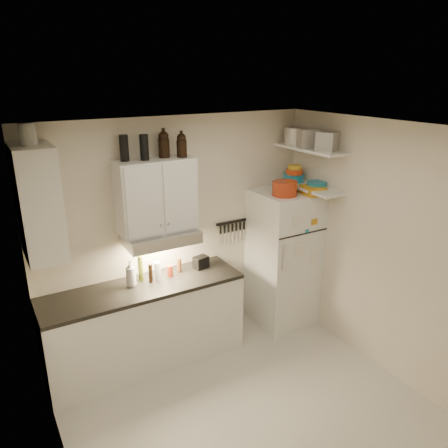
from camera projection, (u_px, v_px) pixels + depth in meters
floor at (249, 411)px, 4.12m from camera, size 3.20×3.00×0.02m
ceiling at (256, 130)px, 3.26m from camera, size 3.20×3.00×0.02m
back_wall at (178, 233)px, 4.92m from camera, size 3.20×0.02×2.60m
left_wall at (52, 343)px, 2.92m from camera, size 0.02×3.00×2.60m
right_wall at (383, 250)px, 4.46m from camera, size 0.02×3.00×2.60m
base_cabinet at (146, 326)px, 4.68m from camera, size 2.10×0.60×0.88m
countertop at (143, 288)px, 4.53m from camera, size 2.10×0.62×0.04m
upper_cabinet at (156, 196)px, 4.46m from camera, size 0.80×0.33×0.75m
side_cabinet at (38, 203)px, 3.77m from camera, size 0.33×0.55×1.00m
range_hood at (161, 237)px, 4.55m from camera, size 0.76×0.46×0.12m
fridge at (283, 258)px, 5.38m from camera, size 0.70×0.68×1.70m
shelf_hi at (310, 149)px, 4.92m from camera, size 0.30×0.95×0.03m
shelf_lo at (308, 187)px, 5.06m from camera, size 0.30×0.95×0.03m
knife_strip at (232, 222)px, 5.22m from camera, size 0.42×0.02×0.03m
dutch_oven at (285, 188)px, 4.90m from camera, size 0.37×0.37×0.16m
book_stack at (313, 190)px, 4.96m from camera, size 0.26×0.31×0.09m
spice_jar at (288, 188)px, 5.04m from camera, size 0.09×0.09×0.11m
stock_pot at (296, 136)px, 5.10m from camera, size 0.36×0.36×0.20m
tin_a at (308, 138)px, 4.87m from camera, size 0.26×0.25×0.21m
tin_b at (328, 141)px, 4.69m from camera, size 0.26×0.26×0.20m
bowl_teal at (293, 177)px, 5.23m from camera, size 0.25×0.25×0.10m
bowl_orange at (294, 172)px, 5.17m from camera, size 0.20×0.20×0.06m
bowl_yellow at (295, 167)px, 5.15m from camera, size 0.15×0.15×0.05m
plates at (317, 184)px, 5.01m from camera, size 0.30×0.30×0.06m
growler_a at (164, 144)px, 4.38m from camera, size 0.15×0.15×0.27m
growler_b at (182, 145)px, 4.39m from camera, size 0.13×0.13×0.25m
thermos_a at (144, 147)px, 4.24m from camera, size 0.10×0.10×0.25m
thermos_b at (124, 148)px, 4.20m from camera, size 0.11×0.11×0.25m
side_jar at (28, 134)px, 3.54m from camera, size 0.17×0.17×0.18m
soap_bottle at (130, 272)px, 4.47m from camera, size 0.14×0.14×0.32m
pepper_mill at (179, 265)px, 4.82m from camera, size 0.07×0.07×0.17m
oil_bottle at (141, 268)px, 4.60m from camera, size 0.07×0.07×0.28m
vinegar_bottle at (151, 273)px, 4.57m from camera, size 0.06×0.06×0.21m
clear_bottle at (157, 271)px, 4.63m from camera, size 0.09×0.09×0.21m
red_jar at (170, 271)px, 4.72m from camera, size 0.07×0.07×0.13m
caddy at (201, 262)px, 4.92m from camera, size 0.18×0.14×0.14m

